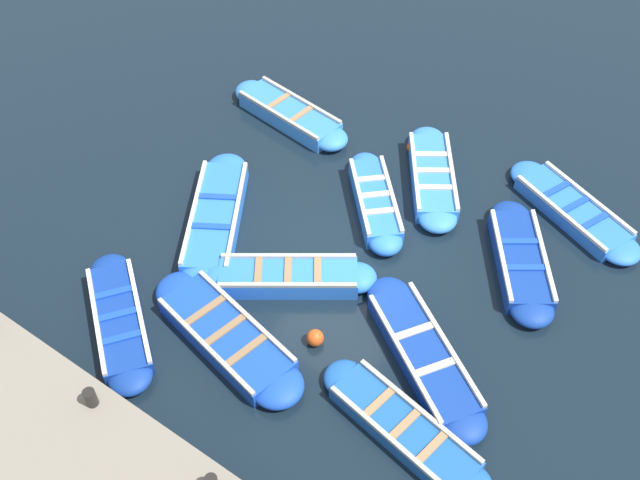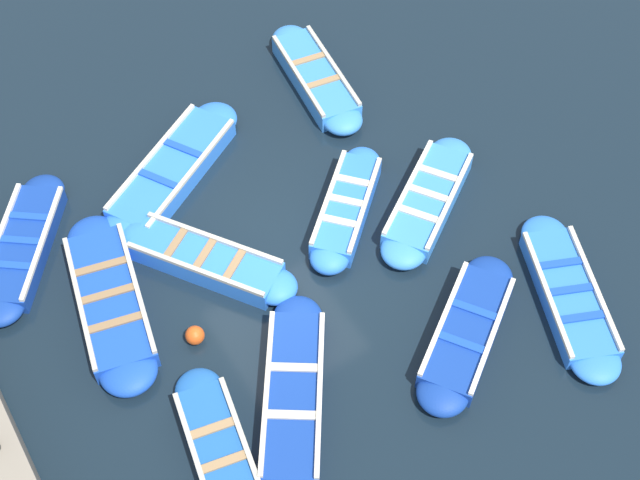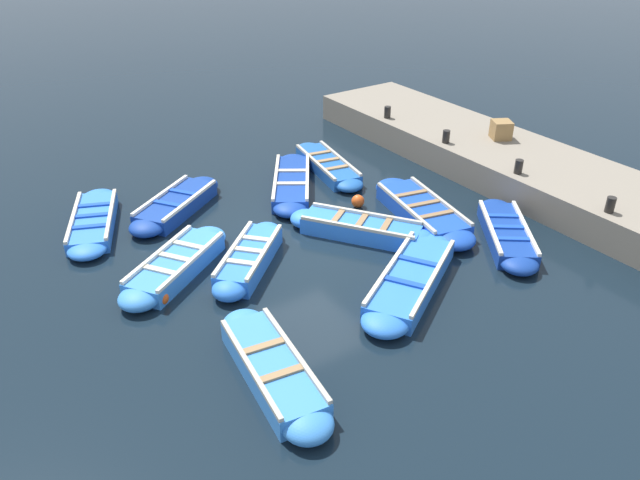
# 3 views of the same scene
# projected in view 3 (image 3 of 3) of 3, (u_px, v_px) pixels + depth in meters

# --- Properties ---
(ground_plane) EXTENTS (120.00, 120.00, 0.00)m
(ground_plane) POSITION_uv_depth(u_px,v_px,m) (305.00, 242.00, 14.06)
(ground_plane) COLOR black
(boat_drifting) EXTENTS (3.18, 2.55, 0.42)m
(boat_drifting) POSITION_uv_depth(u_px,v_px,m) (176.00, 205.00, 15.29)
(boat_drifting) COLOR navy
(boat_drifting) RESTS_ON ground
(boat_alongside) EXTENTS (2.11, 3.52, 0.37)m
(boat_alongside) POSITION_uv_depth(u_px,v_px,m) (93.00, 221.00, 14.59)
(boat_alongside) COLOR blue
(boat_alongside) RESTS_ON ground
(boat_outer_right) EXTENTS (2.77, 3.58, 0.40)m
(boat_outer_right) POSITION_uv_depth(u_px,v_px,m) (292.00, 183.00, 16.40)
(boat_outer_right) COLOR navy
(boat_outer_right) RESTS_ON ground
(boat_far_corner) EXTENTS (2.72, 2.57, 0.46)m
(boat_far_corner) POSITION_uv_depth(u_px,v_px,m) (249.00, 258.00, 13.08)
(boat_far_corner) COLOR blue
(boat_far_corner) RESTS_ON ground
(boat_bow_out) EXTENTS (3.22, 2.53, 0.43)m
(boat_bow_out) POSITION_uv_depth(u_px,v_px,m) (176.00, 265.00, 12.87)
(boat_bow_out) COLOR #3884E0
(boat_bow_out) RESTS_ON ground
(boat_broadside) EXTENTS (2.57, 3.27, 0.45)m
(boat_broadside) POSITION_uv_depth(u_px,v_px,m) (361.00, 229.00, 14.20)
(boat_broadside) COLOR blue
(boat_broadside) RESTS_ON ground
(boat_inner_gap) EXTENTS (3.85, 2.80, 0.43)m
(boat_inner_gap) POSITION_uv_depth(u_px,v_px,m) (411.00, 280.00, 12.41)
(boat_inner_gap) COLOR blue
(boat_inner_gap) RESTS_ON ground
(boat_end_of_row) EXTENTS (2.65, 3.15, 0.40)m
(boat_end_of_row) POSITION_uv_depth(u_px,v_px,m) (507.00, 234.00, 14.04)
(boat_end_of_row) COLOR navy
(boat_end_of_row) RESTS_ON ground
(boat_tucked) EXTENTS (1.26, 3.52, 0.45)m
(boat_tucked) POSITION_uv_depth(u_px,v_px,m) (273.00, 369.00, 10.12)
(boat_tucked) COLOR #3884E0
(boat_tucked) RESTS_ON ground
(boat_stern_in) EXTENTS (1.74, 3.91, 0.44)m
(boat_stern_in) POSITION_uv_depth(u_px,v_px,m) (422.00, 211.00, 14.97)
(boat_stern_in) COLOR #1947B7
(boat_stern_in) RESTS_ON ground
(boat_centre) EXTENTS (1.40, 3.58, 0.37)m
(boat_centre) POSITION_uv_depth(u_px,v_px,m) (328.00, 166.00, 17.44)
(boat_centre) COLOR #1E59AD
(boat_centre) RESTS_ON ground
(quay_wall) EXTENTS (2.99, 13.46, 0.79)m
(quay_wall) POSITION_uv_depth(u_px,v_px,m) (507.00, 161.00, 17.10)
(quay_wall) COLOR gray
(quay_wall) RESTS_ON ground
(bollard_north) EXTENTS (0.20, 0.20, 0.35)m
(bollard_north) POSITION_uv_depth(u_px,v_px,m) (610.00, 205.00, 13.54)
(bollard_north) COLOR black
(bollard_north) RESTS_ON quay_wall
(bollard_mid_north) EXTENTS (0.20, 0.20, 0.35)m
(bollard_mid_north) POSITION_uv_depth(u_px,v_px,m) (519.00, 167.00, 15.35)
(bollard_mid_north) COLOR black
(bollard_mid_north) RESTS_ON quay_wall
(bollard_mid_south) EXTENTS (0.20, 0.20, 0.35)m
(bollard_mid_south) POSITION_uv_depth(u_px,v_px,m) (446.00, 136.00, 17.15)
(bollard_mid_south) COLOR black
(bollard_mid_south) RESTS_ON quay_wall
(bollard_south) EXTENTS (0.20, 0.20, 0.35)m
(bollard_south) POSITION_uv_depth(u_px,v_px,m) (387.00, 112.00, 18.96)
(bollard_south) COLOR black
(bollard_south) RESTS_ON quay_wall
(wooden_crate) EXTENTS (0.69, 0.69, 0.51)m
(wooden_crate) POSITION_uv_depth(u_px,v_px,m) (501.00, 130.00, 17.39)
(wooden_crate) COLOR olive
(wooden_crate) RESTS_ON quay_wall
(buoy_orange_near) EXTENTS (0.32, 0.32, 0.32)m
(buoy_orange_near) POSITION_uv_depth(u_px,v_px,m) (358.00, 201.00, 15.50)
(buoy_orange_near) COLOR #E05119
(buoy_orange_near) RESTS_ON ground
(buoy_yellow_far) EXTENTS (0.28, 0.28, 0.28)m
(buoy_yellow_far) POSITION_uv_depth(u_px,v_px,m) (162.00, 298.00, 11.94)
(buoy_yellow_far) COLOR #E05119
(buoy_yellow_far) RESTS_ON ground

